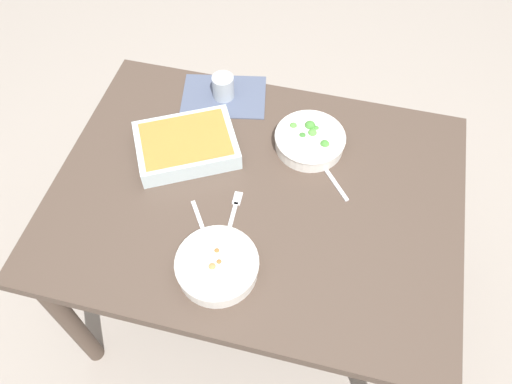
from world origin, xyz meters
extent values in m
plane|color=#9E9389|center=(0.00, 0.00, 0.00)|extent=(6.00, 6.00, 0.00)
cube|color=#4C3D33|center=(0.00, 0.00, 0.72)|extent=(1.20, 0.90, 0.04)
cylinder|color=#4C3D33|center=(-0.54, -0.39, 0.35)|extent=(0.06, 0.06, 0.70)
cylinder|color=#4C3D33|center=(0.54, -0.39, 0.35)|extent=(0.06, 0.06, 0.70)
cylinder|color=#4C3D33|center=(0.54, 0.39, 0.35)|extent=(0.06, 0.06, 0.70)
cube|color=#4C5670|center=(0.20, -0.36, 0.74)|extent=(0.31, 0.25, 0.00)
cylinder|color=white|center=(0.04, 0.27, 0.77)|extent=(0.21, 0.21, 0.05)
torus|color=white|center=(0.04, 0.27, 0.79)|extent=(0.22, 0.22, 0.01)
cylinder|color=#B2844C|center=(0.04, 0.27, 0.77)|extent=(0.17, 0.17, 0.03)
sphere|color=#B2844C|center=(0.04, 0.23, 0.79)|extent=(0.02, 0.02, 0.02)
sphere|color=#C66633|center=(0.05, 0.24, 0.79)|extent=(0.02, 0.02, 0.02)
sphere|color=#C66633|center=(0.03, 0.27, 0.79)|extent=(0.02, 0.02, 0.02)
sphere|color=#B2844C|center=(0.04, 0.29, 0.79)|extent=(0.02, 0.02, 0.02)
cylinder|color=white|center=(-0.12, -0.21, 0.77)|extent=(0.21, 0.21, 0.05)
torus|color=white|center=(-0.12, -0.21, 0.79)|extent=(0.22, 0.22, 0.01)
cylinder|color=#8CB272|center=(-0.12, -0.21, 0.77)|extent=(0.17, 0.17, 0.02)
sphere|color=#569E42|center=(-0.12, -0.22, 0.79)|extent=(0.03, 0.03, 0.03)
sphere|color=#478C38|center=(-0.17, -0.19, 0.79)|extent=(0.03, 0.03, 0.03)
sphere|color=#569E42|center=(-0.06, -0.24, 0.79)|extent=(0.03, 0.03, 0.03)
sphere|color=#569E42|center=(-0.12, -0.26, 0.78)|extent=(0.02, 0.02, 0.02)
sphere|color=#478C38|center=(-0.11, -0.25, 0.79)|extent=(0.03, 0.03, 0.03)
sphere|color=#478C38|center=(-0.13, -0.25, 0.78)|extent=(0.02, 0.02, 0.02)
sphere|color=#569E42|center=(-0.17, -0.19, 0.79)|extent=(0.03, 0.03, 0.03)
sphere|color=#3D7A33|center=(-0.10, -0.21, 0.78)|extent=(0.02, 0.02, 0.02)
cube|color=silver|center=(0.25, -0.10, 0.77)|extent=(0.37, 0.34, 0.06)
cube|color=gold|center=(0.25, -0.10, 0.78)|extent=(0.32, 0.30, 0.04)
cylinder|color=#B2BCC6|center=(0.20, -0.36, 0.78)|extent=(0.07, 0.07, 0.08)
cylinder|color=black|center=(0.20, -0.36, 0.77)|extent=(0.06, 0.06, 0.05)
cube|color=silver|center=(0.13, 0.14, 0.74)|extent=(0.09, 0.12, 0.01)
ellipsoid|color=silver|center=(0.08, 0.21, 0.75)|extent=(0.04, 0.05, 0.01)
cube|color=silver|center=(-0.22, -0.09, 0.74)|extent=(0.10, 0.12, 0.01)
ellipsoid|color=silver|center=(-0.17, -0.15, 0.75)|extent=(0.05, 0.05, 0.01)
cube|color=silver|center=(0.04, 0.12, 0.74)|extent=(0.02, 0.14, 0.01)
cube|color=silver|center=(0.05, 0.04, 0.74)|extent=(0.03, 0.04, 0.01)
camera|label=1|loc=(-0.20, 0.82, 1.97)|focal=35.52mm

